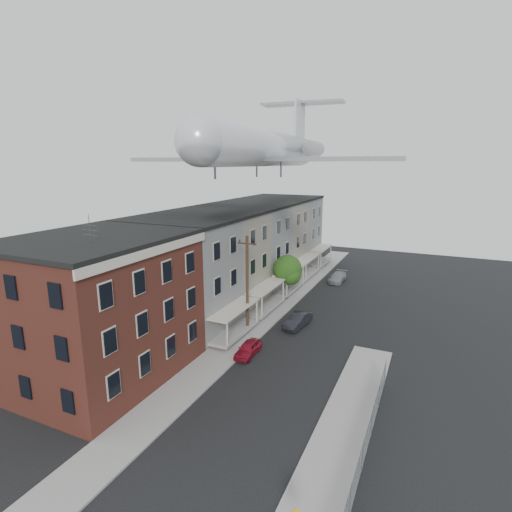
# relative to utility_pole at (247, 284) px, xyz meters

# --- Properties ---
(ground) EXTENTS (120.00, 120.00, 0.00)m
(ground) POSITION_rel_utility_pole_xyz_m (5.60, -18.00, -4.67)
(ground) COLOR black
(ground) RESTS_ON ground
(sidewalk_left) EXTENTS (3.00, 62.00, 0.12)m
(sidewalk_left) POSITION_rel_utility_pole_xyz_m (0.10, 6.00, -4.61)
(sidewalk_left) COLOR gray
(sidewalk_left) RESTS_ON ground
(sidewalk_right) EXTENTS (3.00, 26.00, 0.12)m
(sidewalk_right) POSITION_rel_utility_pole_xyz_m (11.10, -12.00, -4.61)
(sidewalk_right) COLOR gray
(sidewalk_right) RESTS_ON ground
(curb_left) EXTENTS (0.15, 62.00, 0.14)m
(curb_left) POSITION_rel_utility_pole_xyz_m (1.55, 6.00, -4.60)
(curb_left) COLOR gray
(curb_left) RESTS_ON ground
(curb_right) EXTENTS (0.15, 26.00, 0.14)m
(curb_right) POSITION_rel_utility_pole_xyz_m (9.65, -12.00, -4.60)
(curb_right) COLOR gray
(curb_right) RESTS_ON ground
(corner_building) EXTENTS (10.31, 12.30, 12.15)m
(corner_building) POSITION_rel_utility_pole_xyz_m (-6.40, -11.00, 0.49)
(corner_building) COLOR #3B1712
(corner_building) RESTS_ON ground
(row_house_a) EXTENTS (11.98, 7.00, 10.30)m
(row_house_a) POSITION_rel_utility_pole_xyz_m (-6.36, -1.50, 0.45)
(row_house_a) COLOR slate
(row_house_a) RESTS_ON ground
(row_house_b) EXTENTS (11.98, 7.00, 10.30)m
(row_house_b) POSITION_rel_utility_pole_xyz_m (-6.36, 5.50, 0.45)
(row_house_b) COLOR gray
(row_house_b) RESTS_ON ground
(row_house_c) EXTENTS (11.98, 7.00, 10.30)m
(row_house_c) POSITION_rel_utility_pole_xyz_m (-6.36, 12.50, 0.45)
(row_house_c) COLOR slate
(row_house_c) RESTS_ON ground
(row_house_d) EXTENTS (11.98, 7.00, 10.30)m
(row_house_d) POSITION_rel_utility_pole_xyz_m (-6.36, 19.50, 0.45)
(row_house_d) COLOR gray
(row_house_d) RESTS_ON ground
(row_house_e) EXTENTS (11.98, 7.00, 10.30)m
(row_house_e) POSITION_rel_utility_pole_xyz_m (-6.36, 26.50, 0.45)
(row_house_e) COLOR slate
(row_house_e) RESTS_ON ground
(chainlink_fence) EXTENTS (0.06, 18.06, 1.90)m
(chainlink_fence) POSITION_rel_utility_pole_xyz_m (12.60, -13.00, -3.68)
(chainlink_fence) COLOR gray
(chainlink_fence) RESTS_ON ground
(utility_pole) EXTENTS (1.80, 0.26, 9.00)m
(utility_pole) POSITION_rel_utility_pole_xyz_m (0.00, 0.00, 0.00)
(utility_pole) COLOR black
(utility_pole) RESTS_ON ground
(street_tree) EXTENTS (3.22, 3.20, 5.20)m
(street_tree) POSITION_rel_utility_pole_xyz_m (0.33, 9.92, -1.22)
(street_tree) COLOR black
(street_tree) RESTS_ON ground
(car_near) EXTENTS (1.41, 3.36, 1.14)m
(car_near) POSITION_rel_utility_pole_xyz_m (2.00, -4.03, -4.11)
(car_near) COLOR maroon
(car_near) RESTS_ON ground
(car_mid) EXTENTS (1.86, 4.07, 1.29)m
(car_mid) POSITION_rel_utility_pole_xyz_m (3.80, 3.11, -4.03)
(car_mid) COLOR black
(car_mid) RESTS_ON ground
(car_far) EXTENTS (1.86, 4.23, 1.21)m
(car_far) POSITION_rel_utility_pole_xyz_m (3.80, 19.37, -4.07)
(car_far) COLOR gray
(car_far) RESTS_ON ground
(airplane) EXTENTS (24.22, 27.65, 8.01)m
(airplane) POSITION_rel_utility_pole_xyz_m (0.17, 4.06, 11.85)
(airplane) COLOR silver
(airplane) RESTS_ON ground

